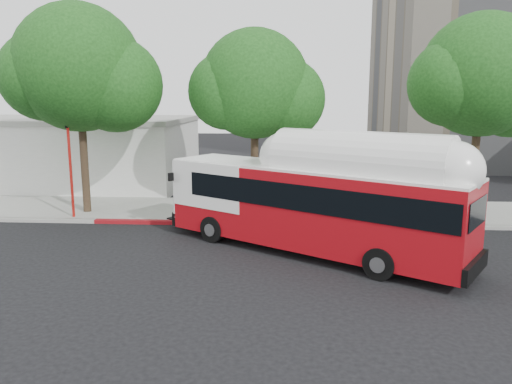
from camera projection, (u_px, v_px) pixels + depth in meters
The scene contains 10 objects.
ground at pixel (271, 253), 17.96m from camera, with size 120.00×120.00×0.00m, color black.
sidewalk at pixel (276, 211), 24.32m from camera, with size 60.00×5.00×0.15m, color gray.
curb_strip at pixel (274, 224), 21.77m from camera, with size 60.00×0.30×0.15m, color gray.
red_curb_segment at pixel (206, 223), 21.95m from camera, with size 10.00×0.32×0.16m, color maroon.
street_tree_left at pixel (89, 73), 22.70m from camera, with size 6.67×5.80×9.74m.
street_tree_mid at pixel (264, 89), 22.83m from camera, with size 5.75×5.00×8.62m.
street_tree_right at pixel (491, 80), 21.94m from camera, with size 6.21×5.40×9.18m.
low_commercial_bldg at pixel (62, 150), 32.15m from camera, with size 16.20×10.20×4.25m.
transit_bus at pixel (311, 207), 17.72m from camera, with size 11.24×8.29×3.57m.
signal_pole at pixel (71, 171), 22.38m from camera, with size 0.13×0.42×4.44m.
Camera 1 is at (0.54, -17.23, 5.53)m, focal length 35.00 mm.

